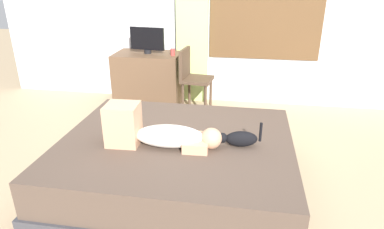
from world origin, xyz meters
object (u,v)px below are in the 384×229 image
(bed, at_px, (177,162))
(cup, at_px, (173,52))
(desk, at_px, (149,79))
(chair_by_desk, at_px, (192,76))
(tv_monitor, at_px, (147,40))
(cat, at_px, (239,139))
(person_lying, at_px, (157,132))

(bed, distance_m, cup, 1.95)
(desk, xyz_separation_m, chair_by_desk, (0.65, -0.18, 0.14))
(tv_monitor, bearing_deg, desk, 180.00)
(desk, xyz_separation_m, tv_monitor, (0.00, 0.00, 0.55))
(bed, relative_size, chair_by_desk, 2.33)
(desk, relative_size, cup, 10.05)
(bed, relative_size, tv_monitor, 4.18)
(cat, bearing_deg, chair_by_desk, 111.38)
(person_lying, distance_m, desk, 2.13)
(bed, xyz_separation_m, tv_monitor, (-0.80, 1.88, 0.70))
(cat, xyz_separation_m, desk, (-1.33, 1.93, -0.14))
(cup, distance_m, chair_by_desk, 0.41)
(bed, bearing_deg, cup, 103.43)
(cat, relative_size, desk, 0.40)
(person_lying, height_order, chair_by_desk, chair_by_desk)
(person_lying, height_order, desk, person_lying)
(bed, bearing_deg, chair_by_desk, 95.23)
(cat, xyz_separation_m, tv_monitor, (-1.33, 1.93, 0.41))
(cat, bearing_deg, tv_monitor, 124.53)
(desk, bearing_deg, cup, -10.48)
(cat, height_order, cup, cup)
(person_lying, distance_m, chair_by_desk, 1.83)
(desk, bearing_deg, person_lying, -71.46)
(bed, height_order, desk, desk)
(bed, height_order, cup, cup)
(desk, height_order, cup, cup)
(cat, distance_m, chair_by_desk, 1.87)
(person_lying, distance_m, tv_monitor, 2.15)
(desk, bearing_deg, cat, -55.38)
(bed, bearing_deg, tv_monitor, 112.96)
(person_lying, relative_size, desk, 1.04)
(desk, distance_m, tv_monitor, 0.55)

